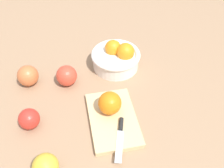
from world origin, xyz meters
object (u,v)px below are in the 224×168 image
object	(u,v)px
bowl	(116,57)
apple_front_right	(28,119)
orange_on_board	(109,103)
apple_front_left_2	(27,76)
knife	(120,133)
cutting_board	(112,119)
apple_front_right_2	(45,167)
apple_front_left	(66,76)

from	to	relation	value
bowl	apple_front_right	distance (m)	0.41
orange_on_board	apple_front_left_2	size ratio (longest dim) A/B	0.98
knife	apple_front_left_2	distance (m)	0.42
bowl	cutting_board	world-z (taller)	bowl
apple_front_right_2	apple_front_left_2	bearing A→B (deg)	-169.78
orange_on_board	apple_front_left_2	world-z (taller)	orange_on_board
knife	apple_front_right_2	distance (m)	0.24
bowl	knife	world-z (taller)	bowl
cutting_board	apple_front_right	bearing A→B (deg)	-95.81
orange_on_board	apple_front_left_2	bearing A→B (deg)	-125.76
knife	apple_front_right_2	size ratio (longest dim) A/B	2.08
bowl	apple_front_right_2	world-z (taller)	bowl
knife	apple_front_left_2	xyz separation A→B (m)	(-0.30, -0.29, 0.02)
cutting_board	apple_front_right	world-z (taller)	apple_front_right
apple_front_right	apple_front_left_2	world-z (taller)	apple_front_left_2
apple_front_left_2	apple_front_left	bearing A→B (deg)	80.41
apple_front_left	apple_front_left_2	world-z (taller)	same
cutting_board	orange_on_board	distance (m)	0.06
orange_on_board	apple_front_right_2	bearing A→B (deg)	-49.30
apple_front_left	apple_front_left_2	xyz separation A→B (m)	(-0.02, -0.14, 0.00)
cutting_board	orange_on_board	world-z (taller)	orange_on_board
apple_front_left	apple_front_left_2	distance (m)	0.14
bowl	apple_front_left	bearing A→B (deg)	-71.13
knife	bowl	bearing A→B (deg)	171.64
orange_on_board	apple_front_right	distance (m)	0.26
cutting_board	apple_front_left_2	xyz separation A→B (m)	(-0.23, -0.28, 0.03)
knife	apple_front_right	bearing A→B (deg)	-108.77
cutting_board	apple_front_left	size ratio (longest dim) A/B	3.10
cutting_board	knife	distance (m)	0.07
bowl	apple_front_right	size ratio (longest dim) A/B	2.84
bowl	orange_on_board	xyz separation A→B (m)	(0.24, -0.07, 0.01)
knife	apple_front_left_2	world-z (taller)	apple_front_left_2
bowl	knife	size ratio (longest dim) A/B	1.27
bowl	orange_on_board	bearing A→B (deg)	-15.34
apple_front_left	bowl	bearing A→B (deg)	108.87
apple_front_right_2	apple_front_left_2	size ratio (longest dim) A/B	0.94
cutting_board	apple_front_right_2	xyz separation A→B (m)	(0.15, -0.21, 0.03)
cutting_board	apple_front_left_2	world-z (taller)	apple_front_left_2
apple_front_left	apple_front_right	xyz separation A→B (m)	(0.18, -0.13, -0.00)
apple_front_right	apple_front_left_2	distance (m)	0.20
bowl	apple_front_left_2	xyz separation A→B (m)	(0.04, -0.34, -0.01)
orange_on_board	knife	size ratio (longest dim) A/B	0.50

